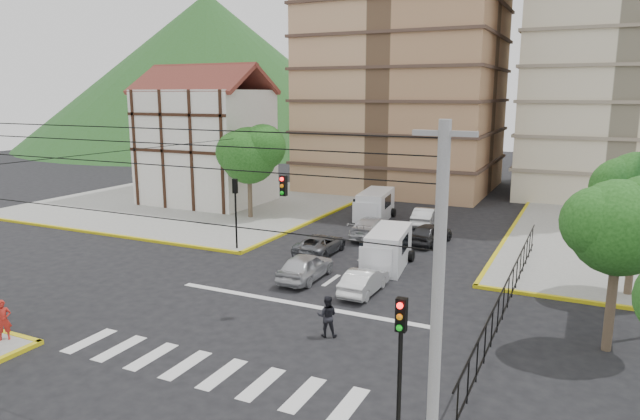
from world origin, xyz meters
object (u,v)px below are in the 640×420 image
Objects in this scene: traffic_light_nw at (235,202)px; van_left_lane at (374,206)px; traffic_light_se at (400,350)px; van_right_lane at (387,250)px; car_white_front_right at (364,281)px; car_silver_front_left at (306,266)px; pedestrian_sw_corner at (3,320)px; pedestrian_crosswalk at (327,316)px.

van_left_lane is at bearing 68.22° from traffic_light_nw.
traffic_light_se is 29.66m from van_left_lane.
car_white_front_right is (0.35, -4.48, -0.43)m from van_right_lane.
pedestrian_sw_corner is (-7.15, -12.13, 0.23)m from car_silver_front_left.
pedestrian_crosswalk reaches higher than car_white_front_right.
traffic_light_se is 2.71× the size of pedestrian_sw_corner.
traffic_light_nw is at bearing -118.73° from van_left_lane.
car_silver_front_left is 2.64× the size of pedestrian_sw_corner.
van_right_lane is at bearing -104.63° from pedestrian_crosswalk.
car_white_front_right is at bearing -104.23° from pedestrian_crosswalk.
pedestrian_sw_corner is (-10.71, -11.50, 0.34)m from car_white_front_right.
traffic_light_nw is 9.95m from van_right_lane.
traffic_light_se is 17.37m from van_right_lane.
van_right_lane is 5.02m from car_silver_front_left.
car_silver_front_left is 7.27m from pedestrian_crosswalk.
traffic_light_nw is at bearing 175.65° from van_right_lane.
traffic_light_nw is 1.16× the size of car_white_front_right.
traffic_light_se reaches higher than van_left_lane.
pedestrian_crosswalk is at bearing 95.83° from car_white_front_right.
pedestrian_crosswalk is at bearing 128.52° from traffic_light_se.
car_white_front_right is (5.29, -15.81, -0.48)m from van_left_lane.
traffic_light_nw is at bearing 38.33° from pedestrian_sw_corner.
car_silver_front_left is at bearing 126.34° from traffic_light_se.
traffic_light_nw is 7.65m from car_silver_front_left.
traffic_light_se is 16.39m from pedestrian_sw_corner.
van_right_lane is at bearing -85.06° from car_white_front_right.
traffic_light_se is 0.88× the size of van_right_lane.
traffic_light_se is 2.56× the size of pedestrian_crosswalk.
pedestrian_sw_corner is at bearing -130.91° from van_right_lane.
car_white_front_right is at bearing -2.23° from pedestrian_sw_corner.
van_right_lane reaches higher than pedestrian_crosswalk.
traffic_light_se is 8.39m from pedestrian_crosswalk.
van_left_lane is 3.05× the size of pedestrian_crosswalk.
van_left_lane reaches higher than car_silver_front_left.
van_right_lane is 12.36m from van_left_lane.
pedestrian_crosswalk is (0.50, -5.40, 0.23)m from car_white_front_right.
van_left_lane is 21.99m from pedestrian_crosswalk.
traffic_light_nw is 0.88× the size of van_right_lane.
van_left_lane reaches higher than van_right_lane.
van_left_lane reaches higher than car_white_front_right.
traffic_light_nw is (-15.60, 15.60, 0.00)m from traffic_light_se.
traffic_light_nw is 14.24m from pedestrian_crosswalk.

